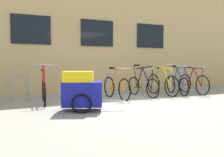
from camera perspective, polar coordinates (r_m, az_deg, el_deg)
ground_plane at (r=6.70m, az=6.74°, el=-5.93°), size 42.00×42.00×0.00m
storefront_building at (r=13.25m, az=-9.72°, el=8.52°), size 28.00×7.87×4.52m
bike_rack at (r=8.34m, az=0.36°, el=-0.82°), size 6.52×0.05×0.78m
bicycle_yellow at (r=8.73m, az=11.47°, el=-1.18°), size 0.44×1.71×1.09m
bicycle_red at (r=7.11m, az=-15.45°, el=-2.47°), size 0.44×1.72×1.09m
bicycle_maroon at (r=9.41m, az=18.20°, el=-0.98°), size 0.44×1.69×1.01m
bicycle_blue at (r=9.09m, az=14.79°, el=-1.17°), size 0.51×1.61×1.05m
bicycle_black at (r=8.34m, az=7.07°, el=-1.51°), size 0.44×1.67×1.08m
bicycle_orange at (r=7.67m, az=1.01°, el=-1.88°), size 0.44×1.64×1.00m
bike_trailer at (r=5.77m, az=-7.01°, el=-2.71°), size 1.46×0.90×0.93m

